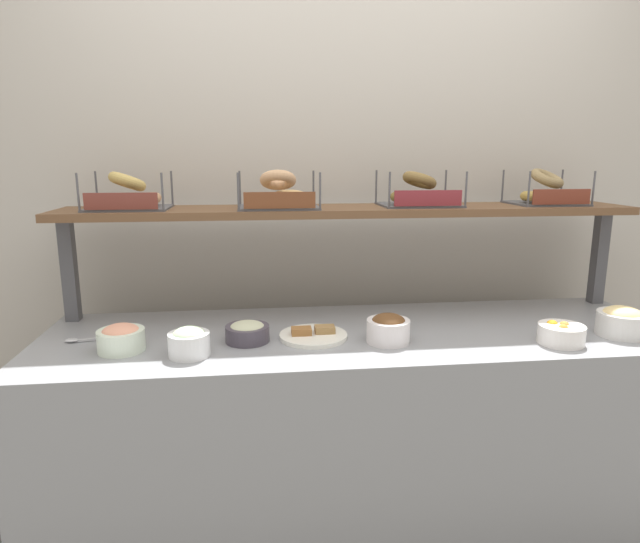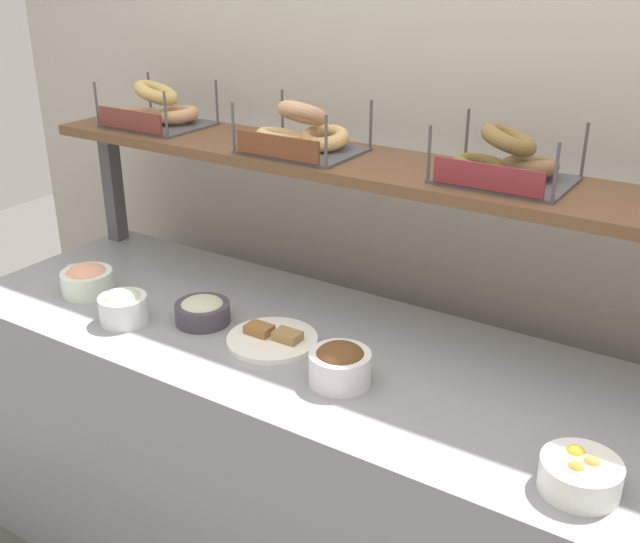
{
  "view_description": "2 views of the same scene",
  "coord_description": "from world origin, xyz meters",
  "px_view_note": "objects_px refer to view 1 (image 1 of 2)",
  "views": [
    {
      "loc": [
        -0.37,
        -1.85,
        1.48
      ],
      "look_at": [
        -0.15,
        0.02,
        1.07
      ],
      "focal_mm": 30.23,
      "sensor_mm": 36.0,
      "label": 1
    },
    {
      "loc": [
        0.87,
        -1.45,
        1.81
      ],
      "look_at": [
        -0.07,
        0.01,
        1.06
      ],
      "focal_mm": 42.52,
      "sensor_mm": 36.0,
      "label": 2
    }
  ],
  "objects_px": {
    "bowl_chocolate_spread": "(388,328)",
    "serving_spoon_near_plate": "(84,340)",
    "bowl_fruit_salad": "(561,333)",
    "bagel_basket_plain": "(278,195)",
    "bowl_tuna_salad": "(247,332)",
    "bowl_scallion_spread": "(189,342)",
    "serving_plate_white": "(313,335)",
    "bagel_basket_cinnamon_raisin": "(419,194)",
    "bagel_basket_everything": "(546,193)",
    "bagel_basket_sesame": "(128,197)",
    "bowl_lox_spread": "(121,338)",
    "bowl_egg_salad": "(622,321)"
  },
  "relations": [
    {
      "from": "serving_plate_white",
      "to": "bagel_basket_plain",
      "type": "height_order",
      "value": "bagel_basket_plain"
    },
    {
      "from": "bowl_fruit_salad",
      "to": "serving_plate_white",
      "type": "relative_size",
      "value": 0.65
    },
    {
      "from": "bowl_chocolate_spread",
      "to": "serving_spoon_near_plate",
      "type": "distance_m",
      "value": 1.05
    },
    {
      "from": "bowl_lox_spread",
      "to": "bagel_basket_plain",
      "type": "height_order",
      "value": "bagel_basket_plain"
    },
    {
      "from": "bowl_tuna_salad",
      "to": "bowl_egg_salad",
      "type": "bearing_deg",
      "value": -3.93
    },
    {
      "from": "bagel_basket_sesame",
      "to": "bagel_basket_cinnamon_raisin",
      "type": "distance_m",
      "value": 1.14
    },
    {
      "from": "bagel_basket_everything",
      "to": "serving_plate_white",
      "type": "bearing_deg",
      "value": -161.65
    },
    {
      "from": "bowl_lox_spread",
      "to": "serving_plate_white",
      "type": "xyz_separation_m",
      "value": [
        0.64,
        0.05,
        -0.03
      ]
    },
    {
      "from": "bowl_chocolate_spread",
      "to": "serving_spoon_near_plate",
      "type": "height_order",
      "value": "bowl_chocolate_spread"
    },
    {
      "from": "bagel_basket_plain",
      "to": "bagel_basket_everything",
      "type": "bearing_deg",
      "value": 1.94
    },
    {
      "from": "bowl_egg_salad",
      "to": "serving_spoon_near_plate",
      "type": "bearing_deg",
      "value": 175.35
    },
    {
      "from": "bowl_lox_spread",
      "to": "bowl_egg_salad",
      "type": "xyz_separation_m",
      "value": [
        1.74,
        -0.05,
        0.01
      ]
    },
    {
      "from": "serving_plate_white",
      "to": "bagel_basket_sesame",
      "type": "relative_size",
      "value": 0.8
    },
    {
      "from": "serving_spoon_near_plate",
      "to": "bagel_basket_plain",
      "type": "bearing_deg",
      "value": 19.56
    },
    {
      "from": "bowl_lox_spread",
      "to": "bowl_tuna_salad",
      "type": "height_order",
      "value": "bowl_lox_spread"
    },
    {
      "from": "bagel_basket_everything",
      "to": "bowl_lox_spread",
      "type": "bearing_deg",
      "value": -166.78
    },
    {
      "from": "bowl_scallion_spread",
      "to": "bagel_basket_sesame",
      "type": "xyz_separation_m",
      "value": [
        -0.26,
        0.45,
        0.43
      ]
    },
    {
      "from": "bowl_egg_salad",
      "to": "serving_spoon_near_plate",
      "type": "distance_m",
      "value": 1.89
    },
    {
      "from": "bowl_scallion_spread",
      "to": "serving_spoon_near_plate",
      "type": "distance_m",
      "value": 0.42
    },
    {
      "from": "bagel_basket_everything",
      "to": "bowl_chocolate_spread",
      "type": "bearing_deg",
      "value": -151.74
    },
    {
      "from": "bagel_basket_sesame",
      "to": "bagel_basket_everything",
      "type": "bearing_deg",
      "value": 0.44
    },
    {
      "from": "bowl_tuna_salad",
      "to": "bagel_basket_everything",
      "type": "height_order",
      "value": "bagel_basket_everything"
    },
    {
      "from": "bowl_scallion_spread",
      "to": "bowl_egg_salad",
      "type": "xyz_separation_m",
      "value": [
        1.51,
        0.03,
        0.0
      ]
    },
    {
      "from": "bowl_chocolate_spread",
      "to": "bagel_basket_everything",
      "type": "bearing_deg",
      "value": 28.26
    },
    {
      "from": "serving_spoon_near_plate",
      "to": "bowl_chocolate_spread",
      "type": "bearing_deg",
      "value": -6.92
    },
    {
      "from": "bagel_basket_cinnamon_raisin",
      "to": "bagel_basket_everything",
      "type": "relative_size",
      "value": 1.07
    },
    {
      "from": "bagel_basket_sesame",
      "to": "bagel_basket_cinnamon_raisin",
      "type": "bearing_deg",
      "value": 0.34
    },
    {
      "from": "bowl_tuna_salad",
      "to": "bowl_scallion_spread",
      "type": "xyz_separation_m",
      "value": [
        -0.18,
        -0.12,
        0.01
      ]
    },
    {
      "from": "serving_plate_white",
      "to": "bagel_basket_plain",
      "type": "relative_size",
      "value": 0.78
    },
    {
      "from": "bowl_fruit_salad",
      "to": "bagel_basket_plain",
      "type": "height_order",
      "value": "bagel_basket_plain"
    },
    {
      "from": "serving_plate_white",
      "to": "bagel_basket_plain",
      "type": "xyz_separation_m",
      "value": [
        -0.1,
        0.3,
        0.47
      ]
    },
    {
      "from": "serving_plate_white",
      "to": "bagel_basket_plain",
      "type": "distance_m",
      "value": 0.57
    },
    {
      "from": "bowl_fruit_salad",
      "to": "bagel_basket_everything",
      "type": "height_order",
      "value": "bagel_basket_everything"
    },
    {
      "from": "bowl_chocolate_spread",
      "to": "bowl_lox_spread",
      "type": "relative_size",
      "value": 0.98
    },
    {
      "from": "bowl_fruit_salad",
      "to": "bagel_basket_everything",
      "type": "distance_m",
      "value": 0.68
    },
    {
      "from": "bagel_basket_cinnamon_raisin",
      "to": "bowl_tuna_salad",
      "type": "bearing_deg",
      "value": -154.04
    },
    {
      "from": "bowl_lox_spread",
      "to": "bowl_egg_salad",
      "type": "relative_size",
      "value": 0.91
    },
    {
      "from": "bagel_basket_plain",
      "to": "serving_spoon_near_plate",
      "type": "bearing_deg",
      "value": -160.44
    },
    {
      "from": "serving_plate_white",
      "to": "bagel_basket_sesame",
      "type": "bearing_deg",
      "value": 154.31
    },
    {
      "from": "bowl_fruit_salad",
      "to": "bagel_basket_everything",
      "type": "xyz_separation_m",
      "value": [
        0.18,
        0.49,
        0.44
      ]
    },
    {
      "from": "bowl_scallion_spread",
      "to": "serving_spoon_near_plate",
      "type": "height_order",
      "value": "bowl_scallion_spread"
    },
    {
      "from": "serving_plate_white",
      "to": "serving_spoon_near_plate",
      "type": "relative_size",
      "value": 1.33
    },
    {
      "from": "bowl_chocolate_spread",
      "to": "bowl_tuna_salad",
      "type": "bearing_deg",
      "value": 172.41
    },
    {
      "from": "bowl_chocolate_spread",
      "to": "bowl_lox_spread",
      "type": "height_order",
      "value": "bowl_chocolate_spread"
    },
    {
      "from": "bowl_tuna_salad",
      "to": "bagel_basket_sesame",
      "type": "xyz_separation_m",
      "value": [
        -0.44,
        0.33,
        0.44
      ]
    },
    {
      "from": "bowl_fruit_salad",
      "to": "bagel_basket_sesame",
      "type": "xyz_separation_m",
      "value": [
        -1.51,
        0.48,
        0.44
      ]
    },
    {
      "from": "bowl_chocolate_spread",
      "to": "bagel_basket_sesame",
      "type": "distance_m",
      "value": 1.09
    },
    {
      "from": "serving_spoon_near_plate",
      "to": "bagel_basket_plain",
      "type": "height_order",
      "value": "bagel_basket_plain"
    },
    {
      "from": "bowl_scallion_spread",
      "to": "serving_spoon_near_plate",
      "type": "bearing_deg",
      "value": 154.74
    },
    {
      "from": "bowl_scallion_spread",
      "to": "bagel_basket_plain",
      "type": "distance_m",
      "value": 0.68
    }
  ]
}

